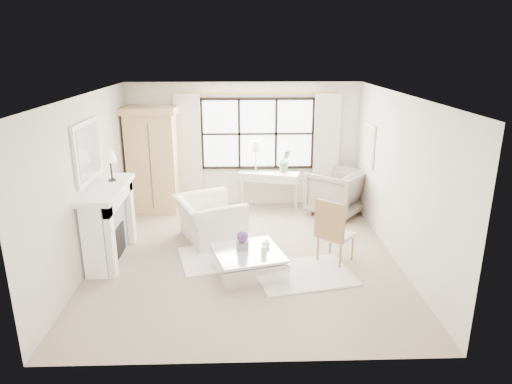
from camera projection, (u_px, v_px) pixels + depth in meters
floor at (246, 256)px, 7.77m from camera, size 5.50×5.50×0.00m
ceiling at (244, 95)px, 6.95m from camera, size 5.50×5.50×0.00m
wall_back at (244, 145)px, 9.97m from camera, size 5.00×0.00×5.00m
wall_front at (247, 253)px, 4.74m from camera, size 5.00×0.00×5.00m
wall_left at (89, 181)px, 7.28m from camera, size 0.00×5.50×5.50m
wall_right at (398, 179)px, 7.43m from camera, size 0.00×5.50×5.50m
window_pane at (258, 134)px, 9.89m from camera, size 2.40×0.02×1.50m
window_frame at (258, 134)px, 9.88m from camera, size 2.50×0.04×1.50m
curtain_rod at (258, 93)px, 9.57m from camera, size 3.30×0.04×0.04m
curtain_left at (189, 152)px, 9.88m from camera, size 0.55×0.10×2.47m
curtain_right at (326, 151)px, 9.97m from camera, size 0.55×0.10×2.47m
fireplace at (107, 222)px, 7.50m from camera, size 0.58×1.66×1.26m
mirror_frame at (87, 151)px, 7.13m from camera, size 0.05×1.15×0.95m
mirror_glass at (89, 151)px, 7.13m from camera, size 0.02×1.00×0.80m
art_frame at (369, 145)px, 8.99m from camera, size 0.04×0.62×0.82m
art_canvas at (368, 145)px, 8.99m from camera, size 0.01×0.52×0.72m
mantel_lamp at (110, 158)px, 7.51m from camera, size 0.22×0.22×0.51m
armoire at (153, 159)px, 9.60m from camera, size 1.16×0.76×2.24m
console_table at (269, 190)px, 10.04m from camera, size 1.37×0.78×0.80m
console_lamp at (256, 147)px, 9.76m from camera, size 0.28×0.28×0.69m
orchid_plant at (285, 161)px, 9.84m from camera, size 0.31×0.26×0.50m
side_table at (223, 221)px, 8.43m from camera, size 0.40×0.40×0.51m
rug_left at (228, 257)px, 7.71m from camera, size 1.78×1.44×0.03m
rug_right at (304, 274)px, 7.12m from camera, size 1.65×1.37×0.03m
club_armchair at (209, 219)px, 8.32m from camera, size 1.45×1.53×0.79m
wingback_chair at (336, 192)px, 9.62m from camera, size 1.46×1.45×0.95m
french_chair at (335, 244)px, 7.48m from camera, size 0.68×0.68×1.08m
coffee_table at (248, 263)px, 7.11m from camera, size 1.23×1.23×0.38m
planter_box at (242, 245)px, 7.11m from camera, size 0.19×0.19×0.12m
planter_flowers at (242, 237)px, 7.07m from camera, size 0.18×0.18×0.18m
pillar_candle at (264, 250)px, 6.94m from camera, size 0.09×0.09×0.12m
coffee_vase at (266, 243)px, 7.19m from camera, size 0.17×0.17×0.14m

